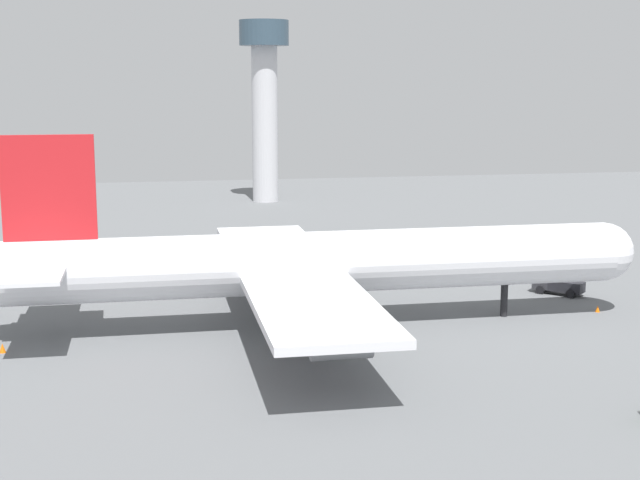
% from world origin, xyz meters
% --- Properties ---
extents(ground_plane, '(251.28, 251.28, 0.00)m').
position_xyz_m(ground_plane, '(0.00, 0.00, 0.00)').
color(ground_plane, slate).
extents(cargo_airplane, '(62.82, 49.58, 18.28)m').
position_xyz_m(cargo_airplane, '(-0.36, 0.00, 6.02)').
color(cargo_airplane, silver).
rests_on(cargo_airplane, ground_plane).
extents(maintenance_van, '(5.01, 5.10, 2.04)m').
position_xyz_m(maintenance_van, '(27.55, 7.71, 1.06)').
color(maintenance_van, '#333338').
rests_on(maintenance_van, ground_plane).
extents(safety_cone_nose, '(0.46, 0.46, 0.66)m').
position_xyz_m(safety_cone_nose, '(28.27, -0.24, 0.33)').
color(safety_cone_nose, orange).
rests_on(safety_cone_nose, ground_plane).
extents(safety_cone_tail, '(0.57, 0.57, 0.81)m').
position_xyz_m(safety_cone_tail, '(-28.27, -3.53, 0.41)').
color(safety_cone_tail, orange).
rests_on(safety_cone_tail, ground_plane).
extents(control_tower, '(9.16, 9.16, 33.51)m').
position_xyz_m(control_tower, '(6.18, 88.59, 20.57)').
color(control_tower, silver).
rests_on(control_tower, ground_plane).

